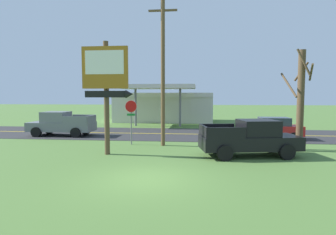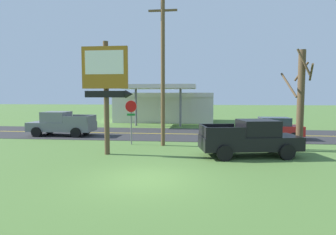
# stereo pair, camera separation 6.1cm
# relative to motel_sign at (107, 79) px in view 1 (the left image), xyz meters

# --- Properties ---
(ground_plane) EXTENTS (180.00, 180.00, 0.00)m
(ground_plane) POSITION_rel_motel_sign_xyz_m (2.94, -4.25, -4.14)
(ground_plane) COLOR #4C7033
(road_asphalt) EXTENTS (140.00, 8.00, 0.02)m
(road_asphalt) POSITION_rel_motel_sign_xyz_m (2.94, 8.75, -4.13)
(road_asphalt) COLOR #2B2B2D
(road_asphalt) RESTS_ON ground
(road_centre_line) EXTENTS (126.00, 0.20, 0.01)m
(road_centre_line) POSITION_rel_motel_sign_xyz_m (2.94, 8.75, -4.12)
(road_centre_line) COLOR gold
(road_centre_line) RESTS_ON road_asphalt
(motel_sign) EXTENTS (2.80, 0.54, 6.20)m
(motel_sign) POSITION_rel_motel_sign_xyz_m (0.00, 0.00, 0.00)
(motel_sign) COLOR brown
(motel_sign) RESTS_ON ground
(stop_sign) EXTENTS (0.80, 0.08, 2.95)m
(stop_sign) POSITION_rel_motel_sign_xyz_m (0.52, 3.36, -2.11)
(stop_sign) COLOR slate
(stop_sign) RESTS_ON ground
(utility_pole) EXTENTS (2.04, 0.26, 9.93)m
(utility_pole) POSITION_rel_motel_sign_xyz_m (2.67, 3.21, 1.16)
(utility_pole) COLOR brown
(utility_pole) RESTS_ON ground
(bare_tree) EXTENTS (1.71, 1.63, 5.92)m
(bare_tree) POSITION_rel_motel_sign_xyz_m (10.89, 2.31, -1.05)
(bare_tree) COLOR brown
(bare_tree) RESTS_ON ground
(gas_station) EXTENTS (12.00, 11.50, 4.40)m
(gas_station) POSITION_rel_motel_sign_xyz_m (0.64, 20.41, -2.20)
(gas_station) COLOR beige
(gas_station) RESTS_ON ground
(pickup_black_parked_on_lawn) EXTENTS (5.48, 2.96, 1.96)m
(pickup_black_parked_on_lawn) POSITION_rel_motel_sign_xyz_m (7.76, 0.48, -3.18)
(pickup_black_parked_on_lawn) COLOR black
(pickup_black_parked_on_lawn) RESTS_ON ground
(pickup_grey_on_road) EXTENTS (5.20, 2.24, 1.96)m
(pickup_grey_on_road) POSITION_rel_motel_sign_xyz_m (-6.13, 6.75, -3.18)
(pickup_grey_on_road) COLOR slate
(pickup_grey_on_road) RESTS_ON ground
(car_red_near_lane) EXTENTS (4.20, 2.00, 1.64)m
(car_red_near_lane) POSITION_rel_motel_sign_xyz_m (10.49, 6.75, -3.31)
(car_red_near_lane) COLOR red
(car_red_near_lane) RESTS_ON ground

